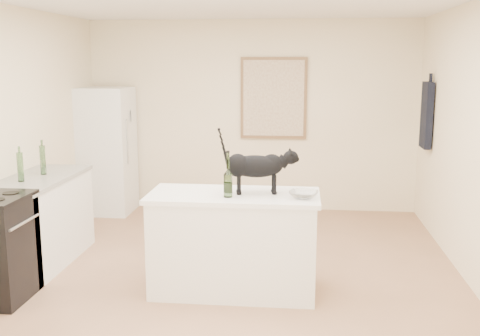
{
  "coord_description": "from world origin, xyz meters",
  "views": [
    {
      "loc": [
        0.67,
        -5.0,
        2.04
      ],
      "look_at": [
        0.15,
        -0.15,
        1.12
      ],
      "focal_mm": 42.35,
      "sensor_mm": 36.0,
      "label": 1
    }
  ],
  "objects_px": {
    "glass_bowl": "(304,195)",
    "fridge": "(106,151)",
    "wine_bottle": "(228,177)",
    "black_cat": "(255,169)"
  },
  "relations": [
    {
      "from": "glass_bowl",
      "to": "fridge",
      "type": "bearing_deg",
      "value": 134.98
    },
    {
      "from": "fridge",
      "to": "wine_bottle",
      "type": "height_order",
      "value": "fridge"
    },
    {
      "from": "fridge",
      "to": "black_cat",
      "type": "relative_size",
      "value": 2.76
    },
    {
      "from": "fridge",
      "to": "wine_bottle",
      "type": "relative_size",
      "value": 4.85
    },
    {
      "from": "fridge",
      "to": "black_cat",
      "type": "distance_m",
      "value": 3.38
    },
    {
      "from": "black_cat",
      "to": "wine_bottle",
      "type": "xyz_separation_m",
      "value": [
        -0.22,
        -0.16,
        -0.04
      ]
    },
    {
      "from": "black_cat",
      "to": "wine_bottle",
      "type": "height_order",
      "value": "black_cat"
    },
    {
      "from": "fridge",
      "to": "glass_bowl",
      "type": "xyz_separation_m",
      "value": [
        2.66,
        -2.66,
        0.08
      ]
    },
    {
      "from": "fridge",
      "to": "glass_bowl",
      "type": "bearing_deg",
      "value": -45.02
    },
    {
      "from": "fridge",
      "to": "glass_bowl",
      "type": "height_order",
      "value": "fridge"
    }
  ]
}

